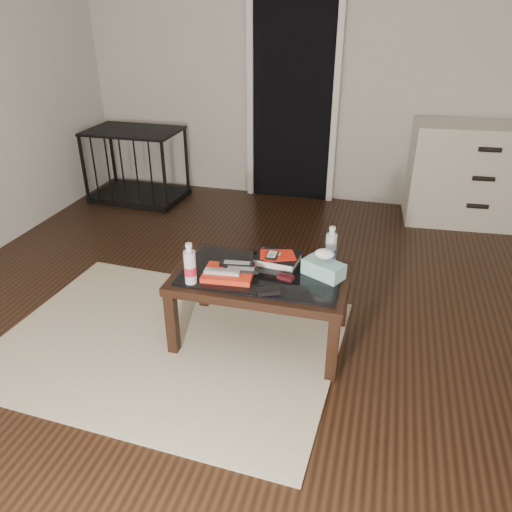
{
  "coord_description": "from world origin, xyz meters",
  "views": [
    {
      "loc": [
        0.53,
        -2.45,
        1.86
      ],
      "look_at": [
        -0.12,
        0.0,
        0.55
      ],
      "focal_mm": 35.0,
      "sensor_mm": 36.0,
      "label": 1
    }
  ],
  "objects_px": {
    "pet_crate": "(138,177)",
    "textbook": "(278,258)",
    "water_bottle_left": "(190,263)",
    "dresser": "(478,175)",
    "water_bottle_right": "(331,246)",
    "tissue_box": "(324,269)",
    "coffee_table": "(261,282)"
  },
  "relations": [
    {
      "from": "pet_crate",
      "to": "textbook",
      "type": "relative_size",
      "value": 3.75
    },
    {
      "from": "water_bottle_left",
      "to": "pet_crate",
      "type": "bearing_deg",
      "value": 123.46
    },
    {
      "from": "dresser",
      "to": "pet_crate",
      "type": "xyz_separation_m",
      "value": [
        -3.26,
        -0.23,
        -0.22
      ]
    },
    {
      "from": "water_bottle_left",
      "to": "water_bottle_right",
      "type": "distance_m",
      "value": 0.83
    },
    {
      "from": "dresser",
      "to": "water_bottle_left",
      "type": "bearing_deg",
      "value": -129.82
    },
    {
      "from": "water_bottle_right",
      "to": "tissue_box",
      "type": "distance_m",
      "value": 0.17
    },
    {
      "from": "dresser",
      "to": "coffee_table",
      "type": "bearing_deg",
      "value": -126.39
    },
    {
      "from": "textbook",
      "to": "water_bottle_right",
      "type": "xyz_separation_m",
      "value": [
        0.3,
        0.06,
        0.1
      ]
    },
    {
      "from": "pet_crate",
      "to": "water_bottle_right",
      "type": "relative_size",
      "value": 3.94
    },
    {
      "from": "water_bottle_left",
      "to": "water_bottle_right",
      "type": "relative_size",
      "value": 1.0
    },
    {
      "from": "coffee_table",
      "to": "dresser",
      "type": "bearing_deg",
      "value": 57.45
    },
    {
      "from": "pet_crate",
      "to": "water_bottle_left",
      "type": "height_order",
      "value": "pet_crate"
    },
    {
      "from": "dresser",
      "to": "tissue_box",
      "type": "xyz_separation_m",
      "value": [
        -1.09,
        -2.2,
        0.06
      ]
    },
    {
      "from": "pet_crate",
      "to": "water_bottle_left",
      "type": "relative_size",
      "value": 3.94
    },
    {
      "from": "tissue_box",
      "to": "water_bottle_right",
      "type": "bearing_deg",
      "value": 110.8
    },
    {
      "from": "textbook",
      "to": "water_bottle_left",
      "type": "distance_m",
      "value": 0.55
    },
    {
      "from": "coffee_table",
      "to": "pet_crate",
      "type": "height_order",
      "value": "pet_crate"
    },
    {
      "from": "coffee_table",
      "to": "pet_crate",
      "type": "relative_size",
      "value": 1.07
    },
    {
      "from": "dresser",
      "to": "tissue_box",
      "type": "bearing_deg",
      "value": -120.18
    },
    {
      "from": "pet_crate",
      "to": "textbook",
      "type": "height_order",
      "value": "pet_crate"
    },
    {
      "from": "coffee_table",
      "to": "textbook",
      "type": "height_order",
      "value": "textbook"
    },
    {
      "from": "textbook",
      "to": "water_bottle_right",
      "type": "height_order",
      "value": "water_bottle_right"
    },
    {
      "from": "coffee_table",
      "to": "water_bottle_left",
      "type": "height_order",
      "value": "water_bottle_left"
    },
    {
      "from": "dresser",
      "to": "textbook",
      "type": "relative_size",
      "value": 4.92
    },
    {
      "from": "water_bottle_right",
      "to": "tissue_box",
      "type": "xyz_separation_m",
      "value": [
        -0.02,
        -0.16,
        -0.07
      ]
    },
    {
      "from": "dresser",
      "to": "water_bottle_left",
      "type": "height_order",
      "value": "dresser"
    },
    {
      "from": "textbook",
      "to": "tissue_box",
      "type": "height_order",
      "value": "tissue_box"
    },
    {
      "from": "tissue_box",
      "to": "textbook",
      "type": "bearing_deg",
      "value": -171.74
    },
    {
      "from": "tissue_box",
      "to": "coffee_table",
      "type": "bearing_deg",
      "value": -143.96
    },
    {
      "from": "water_bottle_left",
      "to": "coffee_table",
      "type": "bearing_deg",
      "value": 30.65
    },
    {
      "from": "pet_crate",
      "to": "dresser",
      "type": "bearing_deg",
      "value": 7.76
    },
    {
      "from": "dresser",
      "to": "water_bottle_right",
      "type": "distance_m",
      "value": 2.31
    }
  ]
}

